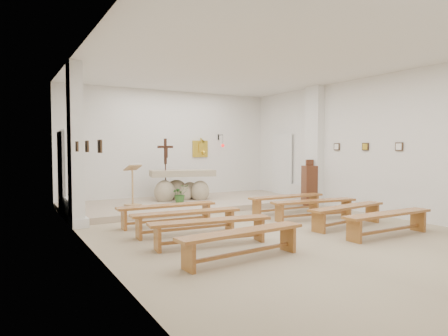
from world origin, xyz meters
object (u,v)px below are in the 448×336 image
altar (182,187)px  crucifix_stand (166,165)px  bench_left_third (211,226)px  lectern (133,185)px  bench_left_fourth (243,238)px  bench_left_front (167,210)px  bench_right_front (287,200)px  bench_left_second (186,217)px  bench_right_second (314,205)px  donation_pedestal (309,185)px  bench_right_fourth (388,218)px  bench_right_third (347,211)px

altar → crucifix_stand: bearing=-173.3°
altar → bench_left_third: 5.04m
lectern → crucifix_stand: size_ratio=0.62×
altar → bench_left_third: (-1.54, -4.80, -0.18)m
bench_left_fourth → bench_left_front: bearing=84.6°
bench_left_third → bench_right_front: bearing=38.6°
bench_left_second → bench_right_second: 3.29m
bench_left_second → bench_left_third: bearing=-86.0°
lectern → donation_pedestal: donation_pedestal is taller
altar → bench_left_front: size_ratio=0.91×
crucifix_stand → bench_right_front: 3.67m
crucifix_stand → lectern: bearing=-172.7°
bench_right_fourth → bench_right_second: bearing=88.9°
donation_pedestal → bench_right_second: 2.33m
altar → bench_right_front: 3.26m
altar → bench_left_fourth: size_ratio=0.90×
lectern → bench_right_second: (3.36, -3.29, -0.36)m
bench_right_second → bench_left_front: bearing=170.0°
bench_right_third → bench_right_fourth: same height
bench_right_front → bench_left_third: same height
bench_left_second → bench_left_third: size_ratio=1.00×
crucifix_stand → bench_right_third: crucifix_stand is taller
altar → bench_left_fourth: (-1.54, -5.82, -0.18)m
bench_left_front → bench_right_fourth: bearing=-41.3°
bench_left_second → lectern: bearing=95.3°
bench_left_third → bench_left_fourth: bearing=-83.4°
bench_left_front → lectern: bearing=93.7°
bench_left_second → crucifix_stand: bearing=78.5°
bench_right_third → bench_left_third: bearing=172.2°
donation_pedestal → bench_left_front: 4.81m
crucifix_stand → bench_left_fourth: size_ratio=0.82×
bench_left_front → bench_right_third: same height
bench_right_front → bench_left_fourth: (-3.29, -3.08, 0.00)m
bench_right_front → bench_right_fourth: bearing=-90.6°
lectern → crucifix_stand: (1.13, 0.53, 0.49)m
bench_right_front → bench_left_fourth: same height
bench_left_front → bench_left_fourth: 3.08m
donation_pedestal → bench_right_fourth: size_ratio=0.62×
lectern → bench_left_second: (0.07, -3.29, -0.36)m
lectern → bench_right_third: bearing=-69.7°
bench_right_fourth → bench_left_front: bearing=135.7°
crucifix_stand → bench_left_third: crucifix_stand is taller
bench_right_fourth → crucifix_stand: bearing=109.6°
bench_left_third → bench_left_front: bearing=96.6°
lectern → bench_right_fourth: (3.36, -5.34, -0.36)m
bench_left_front → bench_right_front: 3.29m
donation_pedestal → bench_left_front: bearing=-155.8°
bench_right_second → bench_right_third: same height
bench_right_front → bench_left_fourth: bearing=-137.4°
crucifix_stand → donation_pedestal: crucifix_stand is taller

